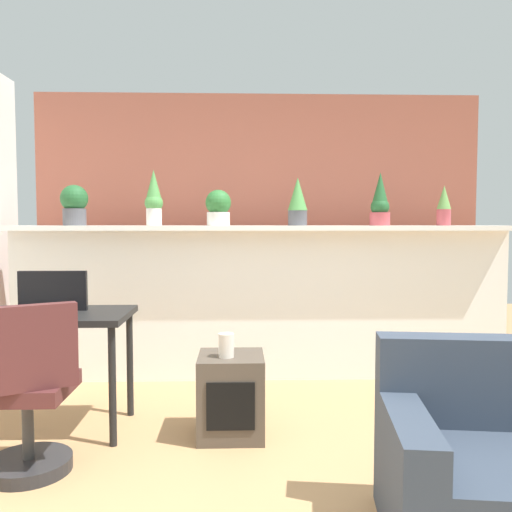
% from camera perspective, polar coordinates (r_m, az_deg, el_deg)
% --- Properties ---
extents(ground_plane, '(12.00, 12.00, 0.00)m').
position_cam_1_polar(ground_plane, '(2.75, 2.60, -24.78)').
color(ground_plane, tan).
extents(divider_wall, '(4.11, 0.16, 1.25)m').
position_cam_1_polar(divider_wall, '(4.47, 0.61, -5.24)').
color(divider_wall, white).
rests_on(divider_wall, ground).
extents(plant_shelf, '(4.11, 0.39, 0.04)m').
position_cam_1_polar(plant_shelf, '(4.38, 0.64, 3.03)').
color(plant_shelf, white).
rests_on(plant_shelf, divider_wall).
extents(brick_wall_behind, '(4.11, 0.10, 2.50)m').
position_cam_1_polar(brick_wall_behind, '(5.02, 0.32, 2.89)').
color(brick_wall_behind, '#9E5442').
rests_on(brick_wall_behind, ground).
extents(potted_plant_0, '(0.22, 0.22, 0.33)m').
position_cam_1_polar(potted_plant_0, '(4.60, -18.92, 5.29)').
color(potted_plant_0, '#4C4C51').
rests_on(potted_plant_0, plant_shelf).
extents(potted_plant_1, '(0.15, 0.15, 0.45)m').
position_cam_1_polar(potted_plant_1, '(4.42, -10.91, 6.06)').
color(potted_plant_1, silver).
rests_on(potted_plant_1, plant_shelf).
extents(potted_plant_2, '(0.21, 0.21, 0.29)m').
position_cam_1_polar(potted_plant_2, '(4.35, -4.07, 5.23)').
color(potted_plant_2, silver).
rests_on(potted_plant_2, plant_shelf).
extents(potted_plant_3, '(0.16, 0.16, 0.40)m').
position_cam_1_polar(potted_plant_3, '(4.41, 4.49, 5.89)').
color(potted_plant_3, '#4C4C51').
rests_on(potted_plant_3, plant_shelf).
extents(potted_plant_4, '(0.17, 0.17, 0.44)m').
position_cam_1_polar(potted_plant_4, '(4.51, 13.17, 5.58)').
color(potted_plant_4, '#B7474C').
rests_on(potted_plant_4, plant_shelf).
extents(potted_plant_5, '(0.12, 0.12, 0.33)m').
position_cam_1_polar(potted_plant_5, '(4.70, 19.52, 5.14)').
color(potted_plant_5, '#B7474C').
rests_on(potted_plant_5, plant_shelf).
extents(desk, '(1.10, 0.60, 0.75)m').
position_cam_1_polar(desk, '(3.60, -22.13, -6.97)').
color(desk, black).
rests_on(desk, ground).
extents(tv_monitor, '(0.43, 0.04, 0.25)m').
position_cam_1_polar(tv_monitor, '(3.63, -20.97, -3.50)').
color(tv_monitor, black).
rests_on(tv_monitor, desk).
extents(office_chair, '(0.52, 0.52, 0.91)m').
position_cam_1_polar(office_chair, '(3.05, -23.22, -14.23)').
color(office_chair, '#262628').
rests_on(office_chair, ground).
extents(side_cube_shelf, '(0.40, 0.41, 0.50)m').
position_cam_1_polar(side_cube_shelf, '(3.37, -2.69, -14.73)').
color(side_cube_shelf, '#4C4238').
rests_on(side_cube_shelf, ground).
extents(vase_on_shelf, '(0.09, 0.09, 0.14)m').
position_cam_1_polar(vase_on_shelf, '(3.25, -3.22, -9.55)').
color(vase_on_shelf, silver).
rests_on(vase_on_shelf, side_cube_shelf).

